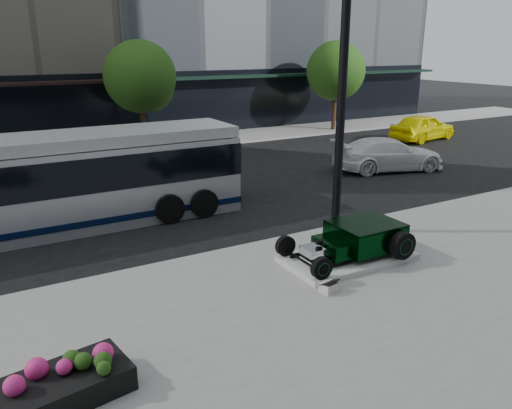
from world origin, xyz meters
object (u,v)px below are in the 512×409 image
lamppost (341,101)px  flower_planter (59,386)px  yellow_taxi (423,127)px  transit_bus (48,183)px  hot_rod (359,237)px  white_sedan (389,154)px

lamppost → flower_planter: (-8.53, -3.89, -3.63)m
flower_planter → yellow_taxi: (22.99, 13.91, 0.42)m
lamppost → transit_bus: lamppost is taller
lamppost → yellow_taxi: bearing=34.7°
lamppost → transit_bus: bearing=147.2°
lamppost → yellow_taxi: (14.46, 10.02, -3.21)m
yellow_taxi → flower_planter: bearing=112.8°
lamppost → hot_rod: bearing=-111.0°
transit_bus → yellow_taxi: transit_bus is taller
lamppost → white_sedan: (7.26, 5.37, -3.26)m
lamppost → white_sedan: lamppost is taller
white_sedan → lamppost: bearing=142.2°
flower_planter → white_sedan: size_ratio=0.45×
flower_planter → lamppost: bearing=24.5°
hot_rod → flower_planter: size_ratio=1.40×
transit_bus → yellow_taxi: bearing=13.6°
white_sedan → hot_rod: bearing=147.9°
flower_planter → white_sedan: (15.79, 9.26, 0.36)m
hot_rod → yellow_taxi: 19.30m
hot_rod → lamppost: 3.88m
hot_rod → transit_bus: (-6.66, 6.65, 0.79)m
lamppost → white_sedan: size_ratio=1.65×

